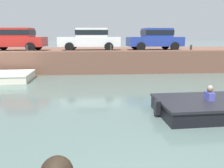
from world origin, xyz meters
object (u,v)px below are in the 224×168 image
object	(u,v)px
car_leftmost_red	(16,38)
car_left_inner_white	(91,38)
mooring_bollard_west	(27,48)
car_centre_blue	(155,38)
mooring_bollard_east	(191,48)
mooring_bollard_mid	(111,48)

from	to	relation	value
car_leftmost_red	car_left_inner_white	xyz separation A→B (m)	(5.08, 0.00, 0.00)
car_leftmost_red	mooring_bollard_west	world-z (taller)	car_leftmost_red
car_centre_blue	mooring_bollard_east	distance (m)	2.55
car_left_inner_white	mooring_bollard_west	distance (m)	4.25
car_centre_blue	car_left_inner_white	bearing A→B (deg)	-179.95
mooring_bollard_east	car_centre_blue	bearing A→B (deg)	151.32
car_centre_blue	mooring_bollard_mid	distance (m)	3.52
car_leftmost_red	mooring_bollard_mid	bearing A→B (deg)	-10.46
car_centre_blue	mooring_bollard_east	bearing A→B (deg)	-28.68
car_leftmost_red	mooring_bollard_mid	world-z (taller)	car_leftmost_red
mooring_bollard_west	mooring_bollard_east	xyz separation A→B (m)	(10.82, 0.00, 0.00)
mooring_bollard_west	car_left_inner_white	bearing A→B (deg)	16.41
car_leftmost_red	car_centre_blue	world-z (taller)	same
car_leftmost_red	car_left_inner_white	bearing A→B (deg)	0.01
mooring_bollard_mid	car_centre_blue	bearing A→B (deg)	20.08
car_left_inner_white	mooring_bollard_mid	distance (m)	1.90
mooring_bollard_west	mooring_bollard_mid	size ratio (longest dim) A/B	1.00
car_leftmost_red	mooring_bollard_west	bearing A→B (deg)	-48.63
car_leftmost_red	car_centre_blue	xyz separation A→B (m)	(9.68, 0.00, 0.00)
car_leftmost_red	mooring_bollard_east	distance (m)	11.94
car_leftmost_red	mooring_bollard_east	xyz separation A→B (m)	(11.86, -1.19, -0.61)
mooring_bollard_mid	mooring_bollard_east	xyz separation A→B (m)	(5.44, 0.00, 0.00)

